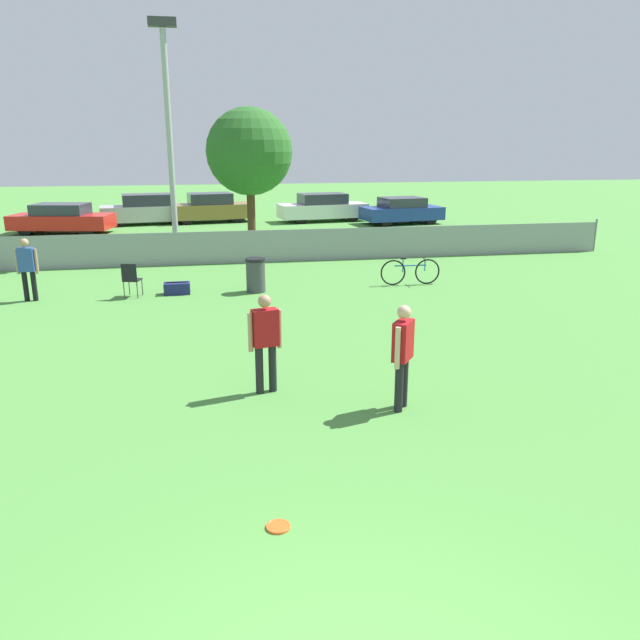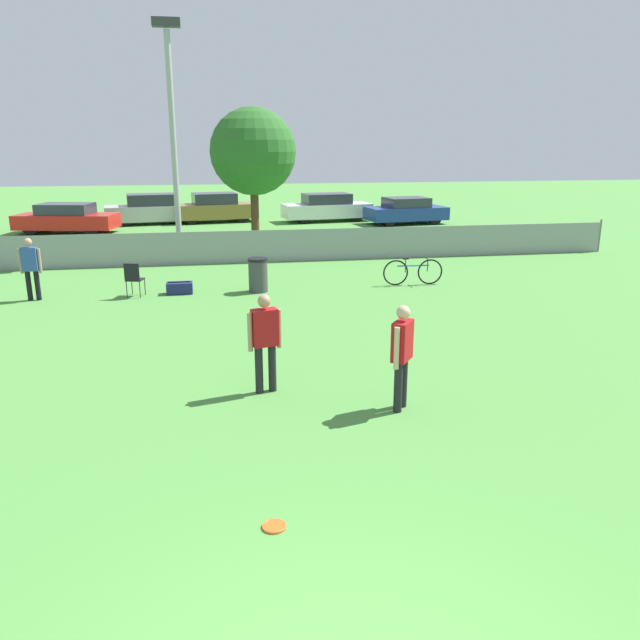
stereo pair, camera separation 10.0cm
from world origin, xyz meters
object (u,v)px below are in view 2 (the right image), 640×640
at_px(player_thrower_red, 402,350).
at_px(parked_car_red, 67,218).
at_px(gear_bag_sideline, 180,288).
at_px(light_pole, 172,121).
at_px(spectator_in_blue, 31,265).
at_px(trash_bin, 258,275).
at_px(parked_car_white, 327,208).
at_px(parked_car_tan, 215,208).
at_px(folding_chair_sideline, 134,277).
at_px(parked_car_silver, 152,210).
at_px(frisbee_disc, 274,526).
at_px(player_defender_red, 265,337).
at_px(bicycle_sideline, 413,272).
at_px(parked_car_blue, 406,211).
at_px(tree_near_pole, 253,152).

distance_m(player_thrower_red, parked_car_red, 23.16).
distance_m(gear_bag_sideline, parked_car_red, 14.01).
height_order(light_pole, spectator_in_blue, light_pole).
xyz_separation_m(trash_bin, parked_car_white, (4.77, 15.38, 0.23)).
height_order(light_pole, parked_car_tan, light_pole).
bearing_deg(folding_chair_sideline, parked_car_silver, -71.53).
bearing_deg(frisbee_disc, player_defender_red, 86.09).
distance_m(spectator_in_blue, bicycle_sideline, 10.32).
bearing_deg(parked_car_blue, parked_car_white, 147.42).
relative_size(player_thrower_red, trash_bin, 1.77).
bearing_deg(parked_car_tan, player_defender_red, -96.96).
relative_size(bicycle_sideline, gear_bag_sideline, 2.54).
bearing_deg(trash_bin, folding_chair_sideline, -179.12).
xyz_separation_m(player_thrower_red, parked_car_blue, (6.99, 21.91, -0.30)).
height_order(parked_car_tan, parked_car_white, parked_car_tan).
relative_size(player_thrower_red, parked_car_blue, 0.39).
bearing_deg(tree_near_pole, light_pole, -137.91).
bearing_deg(parked_car_white, frisbee_disc, -109.12).
bearing_deg(tree_near_pole, player_thrower_red, -86.51).
distance_m(frisbee_disc, folding_chair_sideline, 11.28).
height_order(player_thrower_red, player_defender_red, same).
relative_size(light_pole, bicycle_sideline, 4.44).
bearing_deg(parked_car_tan, folding_chair_sideline, -106.45).
bearing_deg(spectator_in_blue, parked_car_red, -77.56).
distance_m(tree_near_pole, parked_car_tan, 8.58).
distance_m(tree_near_pole, parked_car_white, 8.89).
xyz_separation_m(player_defender_red, bicycle_sideline, (4.90, 7.30, -0.57)).
bearing_deg(light_pole, parked_car_white, 54.16).
bearing_deg(parked_car_blue, frisbee_disc, -118.25).
distance_m(player_defender_red, bicycle_sideline, 8.82).
bearing_deg(bicycle_sideline, gear_bag_sideline, -178.22).
height_order(player_defender_red, parked_car_white, player_defender_red).
distance_m(light_pole, trash_bin, 7.33).
bearing_deg(parked_car_blue, gear_bag_sideline, -135.99).
distance_m(player_defender_red, spectator_in_blue, 9.05).
bearing_deg(parked_car_silver, light_pole, -88.34).
xyz_separation_m(player_defender_red, trash_bin, (0.44, 7.22, -0.48)).
relative_size(frisbee_disc, parked_car_white, 0.06).
xyz_separation_m(parked_car_red, parked_car_tan, (6.65, 3.06, 0.05)).
distance_m(tree_near_pole, gear_bag_sideline, 9.12).
xyz_separation_m(tree_near_pole, folding_chair_sideline, (-3.82, -8.19, -3.08)).
bearing_deg(light_pole, parked_car_silver, 99.69).
bearing_deg(player_thrower_red, frisbee_disc, 177.31).
xyz_separation_m(player_thrower_red, bicycle_sideline, (2.93, 8.35, -0.57)).
relative_size(player_defender_red, parked_car_red, 0.36).
xyz_separation_m(tree_near_pole, frisbee_disc, (-1.23, -19.15, -3.60)).
xyz_separation_m(parked_car_white, parked_car_blue, (3.75, -1.73, -0.04)).
relative_size(light_pole, parked_car_tan, 1.80).
bearing_deg(parked_car_blue, folding_chair_sideline, -138.51).
bearing_deg(player_thrower_red, parked_car_tan, 42.28).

